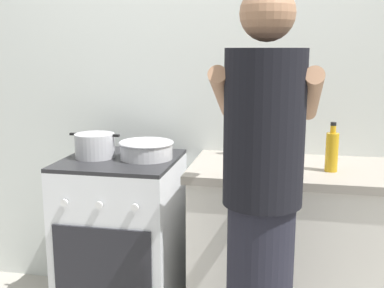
# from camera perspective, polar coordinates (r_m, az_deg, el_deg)

# --- Properties ---
(back_wall) EXTENTS (3.20, 0.10, 2.50)m
(back_wall) POSITION_cam_1_polar(r_m,az_deg,el_deg) (2.73, 4.70, 6.58)
(back_wall) COLOR silver
(back_wall) RESTS_ON ground
(countertop) EXTENTS (1.00, 0.60, 0.90)m
(countertop) POSITION_cam_1_polar(r_m,az_deg,el_deg) (2.56, 11.43, -12.41)
(countertop) COLOR silver
(countertop) RESTS_ON ground
(stove_range) EXTENTS (0.60, 0.62, 0.90)m
(stove_range) POSITION_cam_1_polar(r_m,az_deg,el_deg) (2.70, -8.38, -11.05)
(stove_range) COLOR silver
(stove_range) RESTS_ON ground
(pot) EXTENTS (0.28, 0.21, 0.13)m
(pot) POSITION_cam_1_polar(r_m,az_deg,el_deg) (2.60, -11.63, -0.18)
(pot) COLOR #B2B2B7
(pot) RESTS_ON stove_range
(mixing_bowl) EXTENTS (0.29, 0.29, 0.09)m
(mixing_bowl) POSITION_cam_1_polar(r_m,az_deg,el_deg) (2.54, -5.52, -0.62)
(mixing_bowl) COLOR #B7B7BC
(mixing_bowl) RESTS_ON stove_range
(utensil_crock) EXTENTS (0.10, 0.10, 0.32)m
(utensil_crock) POSITION_cam_1_polar(r_m,az_deg,el_deg) (2.59, 7.39, 0.56)
(utensil_crock) COLOR silver
(utensil_crock) RESTS_ON countertop
(spice_bottle) EXTENTS (0.04, 0.04, 0.08)m
(spice_bottle) POSITION_cam_1_polar(r_m,az_deg,el_deg) (2.41, 11.58, -1.74)
(spice_bottle) COLOR silver
(spice_bottle) RESTS_ON countertop
(oil_bottle) EXTENTS (0.06, 0.06, 0.24)m
(oil_bottle) POSITION_cam_1_polar(r_m,az_deg,el_deg) (2.35, 16.51, -0.81)
(oil_bottle) COLOR gold
(oil_bottle) RESTS_ON countertop
(person) EXTENTS (0.41, 0.50, 1.70)m
(person) POSITION_cam_1_polar(r_m,az_deg,el_deg) (1.85, 8.38, -8.18)
(person) COLOR black
(person) RESTS_ON ground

